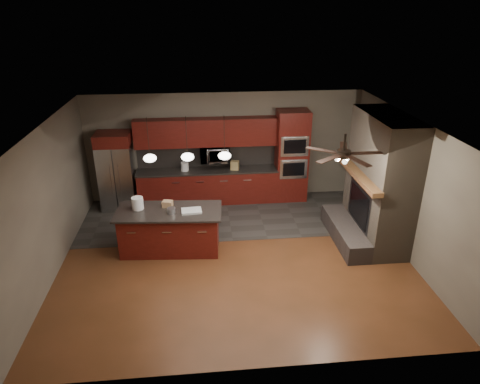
{
  "coord_description": "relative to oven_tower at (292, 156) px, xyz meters",
  "views": [
    {
      "loc": [
        -0.66,
        -7.53,
        4.84
      ],
      "look_at": [
        0.16,
        0.6,
        1.18
      ],
      "focal_mm": 32.0,
      "sensor_mm": 36.0,
      "label": 1
    }
  ],
  "objects": [
    {
      "name": "ground",
      "position": [
        -1.7,
        -2.69,
        -1.19
      ],
      "size": [
        7.0,
        7.0,
        0.0
      ],
      "primitive_type": "plane",
      "color": "brown",
      "rests_on": "ground"
    },
    {
      "name": "slate_tile_patch",
      "position": [
        -1.7,
        -0.89,
        -1.19
      ],
      "size": [
        7.0,
        2.4,
        0.01
      ],
      "primitive_type": "cube",
      "color": "#363430",
      "rests_on": "ground"
    },
    {
      "name": "microwave",
      "position": [
        -1.98,
        0.06,
        0.11
      ],
      "size": [
        0.73,
        0.41,
        0.5
      ],
      "primitive_type": "imported",
      "color": "silver",
      "rests_on": "back_cabinetry"
    },
    {
      "name": "kitchen_island",
      "position": [
        -3.03,
        -2.29,
        -0.73
      ],
      "size": [
        2.22,
        1.14,
        0.92
      ],
      "rotation": [
        0.0,
        0.0,
        -0.07
      ],
      "color": "#601611",
      "rests_on": "ground"
    },
    {
      "name": "ceiling_fan",
      "position": [
        0.1,
        -3.49,
        1.27
      ],
      "size": [
        1.27,
        1.33,
        0.41
      ],
      "color": "black",
      "rests_on": "ceiling"
    },
    {
      "name": "pendant_right",
      "position": [
        -1.85,
        -1.99,
        0.77
      ],
      "size": [
        0.26,
        0.26,
        0.92
      ],
      "color": "black",
      "rests_on": "ceiling"
    },
    {
      "name": "refrigerator",
      "position": [
        -4.42,
        -0.07,
        -0.21
      ],
      "size": [
        0.83,
        0.75,
        1.96
      ],
      "color": "silver",
      "rests_on": "ground"
    },
    {
      "name": "pendant_center",
      "position": [
        -2.6,
        -1.99,
        0.77
      ],
      "size": [
        0.26,
        0.26,
        0.92
      ],
      "color": "black",
      "rests_on": "ceiling"
    },
    {
      "name": "back_wall",
      "position": [
        -1.7,
        0.31,
        0.21
      ],
      "size": [
        7.0,
        0.02,
        2.8
      ],
      "primitive_type": "cube",
      "color": "slate",
      "rests_on": "ground"
    },
    {
      "name": "oven_tower",
      "position": [
        0.0,
        0.0,
        0.0
      ],
      "size": [
        0.8,
        0.63,
        2.38
      ],
      "color": "#601611",
      "rests_on": "ground"
    },
    {
      "name": "white_bucket",
      "position": [
        -3.66,
        -2.15,
        -0.14
      ],
      "size": [
        0.28,
        0.28,
        0.25
      ],
      "primitive_type": "cylinder",
      "rotation": [
        0.0,
        0.0,
        -0.2
      ],
      "color": "white",
      "rests_on": "kitchen_island"
    },
    {
      "name": "back_cabinetry",
      "position": [
        -2.18,
        0.05,
        -0.3
      ],
      "size": [
        3.59,
        0.64,
        2.2
      ],
      "color": "#601611",
      "rests_on": "ground"
    },
    {
      "name": "pendant_left",
      "position": [
        -3.35,
        -1.99,
        0.77
      ],
      "size": [
        0.26,
        0.26,
        0.92
      ],
      "color": "black",
      "rests_on": "ceiling"
    },
    {
      "name": "ceiling",
      "position": [
        -1.7,
        -2.69,
        1.61
      ],
      "size": [
        7.0,
        6.0,
        0.02
      ],
      "primitive_type": "cube",
      "color": "white",
      "rests_on": "back_wall"
    },
    {
      "name": "paint_can",
      "position": [
        -2.97,
        -2.41,
        -0.22
      ],
      "size": [
        0.19,
        0.19,
        0.11
      ],
      "primitive_type": "cylinder",
      "rotation": [
        0.0,
        0.0,
        0.11
      ],
      "color": "silver",
      "rests_on": "kitchen_island"
    },
    {
      "name": "counter_bucket",
      "position": [
        -2.74,
        0.01,
        -0.18
      ],
      "size": [
        0.23,
        0.23,
        0.22
      ],
      "primitive_type": "cylinder",
      "rotation": [
        0.0,
        0.0,
        -0.19
      ],
      "color": "white",
      "rests_on": "back_cabinetry"
    },
    {
      "name": "counter_box",
      "position": [
        -1.47,
        -0.04,
        -0.18
      ],
      "size": [
        0.24,
        0.2,
        0.23
      ],
      "primitive_type": "cube",
      "rotation": [
        0.0,
        0.0,
        -0.25
      ],
      "color": "#A38954",
      "rests_on": "back_cabinetry"
    },
    {
      "name": "left_wall",
      "position": [
        -5.2,
        -2.69,
        0.21
      ],
      "size": [
        0.02,
        6.0,
        2.8
      ],
      "primitive_type": "cube",
      "color": "slate",
      "rests_on": "ground"
    },
    {
      "name": "paint_tray",
      "position": [
        -2.57,
        -2.39,
        -0.25
      ],
      "size": [
        0.42,
        0.31,
        0.04
      ],
      "primitive_type": "cube",
      "rotation": [
        0.0,
        0.0,
        0.07
      ],
      "color": "silver",
      "rests_on": "kitchen_island"
    },
    {
      "name": "fireplace_column",
      "position": [
        1.34,
        -2.29,
        0.11
      ],
      "size": [
        1.3,
        2.1,
        2.8
      ],
      "color": "brown",
      "rests_on": "ground"
    },
    {
      "name": "right_wall",
      "position": [
        1.8,
        -2.69,
        0.21
      ],
      "size": [
        0.02,
        6.0,
        2.8
      ],
      "primitive_type": "cube",
      "color": "slate",
      "rests_on": "ground"
    },
    {
      "name": "cardboard_box",
      "position": [
        -3.06,
        -2.11,
        -0.21
      ],
      "size": [
        0.23,
        0.19,
        0.13
      ],
      "primitive_type": "cube",
      "rotation": [
        0.0,
        0.0,
        -0.22
      ],
      "color": "tan",
      "rests_on": "kitchen_island"
    }
  ]
}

